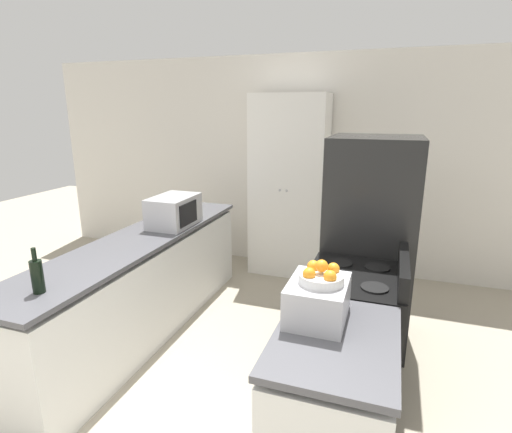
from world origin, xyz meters
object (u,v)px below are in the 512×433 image
(toaster_oven, at_px, (317,300))
(pantry_cabinet, at_px, (289,187))
(refrigerator, at_px, (369,243))
(microwave, at_px, (174,211))
(stove, at_px, (352,334))
(fruit_bowl, at_px, (321,276))
(wine_bottle, at_px, (37,276))

(toaster_oven, bearing_deg, pantry_cabinet, 107.73)
(refrigerator, xyz_separation_m, microwave, (-1.79, -0.12, 0.15))
(stove, relative_size, refrigerator, 0.60)
(pantry_cabinet, bearing_deg, stove, -63.72)
(microwave, relative_size, toaster_oven, 1.33)
(refrigerator, relative_size, fruit_bowl, 7.52)
(pantry_cabinet, relative_size, microwave, 4.22)
(pantry_cabinet, xyz_separation_m, refrigerator, (1.03, -1.24, -0.19))
(stove, bearing_deg, wine_bottle, -153.43)
(pantry_cabinet, distance_m, fruit_bowl, 2.80)
(pantry_cabinet, relative_size, stove, 2.03)
(pantry_cabinet, height_order, microwave, pantry_cabinet)
(pantry_cabinet, height_order, wine_bottle, pantry_cabinet)
(stove, bearing_deg, toaster_oven, -102.44)
(pantry_cabinet, bearing_deg, toaster_oven, -72.27)
(microwave, xyz_separation_m, toaster_oven, (1.61, -1.29, -0.04))
(fruit_bowl, bearing_deg, pantry_cabinet, 107.98)
(refrigerator, distance_m, fruit_bowl, 1.46)
(toaster_oven, relative_size, fruit_bowl, 1.63)
(refrigerator, height_order, toaster_oven, refrigerator)
(stove, height_order, microwave, microwave)
(fruit_bowl, bearing_deg, wine_bottle, -171.84)
(refrigerator, bearing_deg, toaster_oven, -97.10)
(wine_bottle, relative_size, toaster_oven, 0.75)
(microwave, xyz_separation_m, wine_bottle, (-0.03, -1.54, -0.03))
(microwave, bearing_deg, stove, -20.17)
(stove, relative_size, wine_bottle, 3.70)
(microwave, bearing_deg, wine_bottle, -91.16)
(refrigerator, height_order, wine_bottle, refrigerator)
(toaster_oven, bearing_deg, refrigerator, 82.90)
(toaster_oven, xyz_separation_m, fruit_bowl, (0.02, -0.01, 0.14))
(refrigerator, xyz_separation_m, fruit_bowl, (-0.16, -1.42, 0.26))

